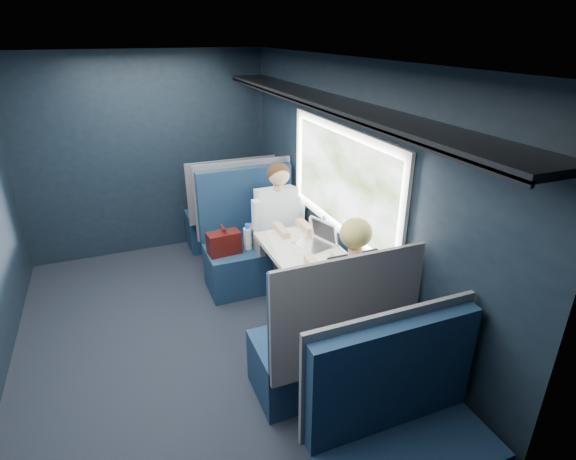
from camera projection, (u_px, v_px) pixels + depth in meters
name	position (u px, v px, depth m)	size (l,w,h in m)	color
ground	(190.00, 348.00, 3.83)	(2.80, 4.20, 0.01)	black
room_shell	(175.00, 182.00, 3.23)	(3.00, 4.40, 2.40)	black
table	(302.00, 258.00, 3.91)	(0.62, 1.00, 0.74)	#54565E
seat_bay_near	(251.00, 246.00, 4.68)	(1.04, 0.62, 1.26)	#0C1D37
seat_bay_far	(327.00, 346.00, 3.21)	(1.04, 0.62, 1.26)	#0C1D37
seat_row_front	(229.00, 215.00, 5.47)	(1.04, 0.51, 1.16)	#0C1D37
seat_row_back	(403.00, 448.00, 2.43)	(1.04, 0.51, 1.16)	#0C1D37
man	(281.00, 222.00, 4.50)	(0.53, 0.56, 1.32)	black
woman	(349.00, 290.00, 3.31)	(0.53, 0.56, 1.32)	black
papers	(305.00, 246.00, 3.94)	(0.55, 0.79, 0.01)	white
laptop	(318.00, 238.00, 3.94)	(0.32, 0.37, 0.23)	silver
bottle_small	(324.00, 227.00, 4.10)	(0.06, 0.06, 0.20)	silver
cup	(312.00, 222.00, 4.34)	(0.07, 0.07, 0.09)	white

